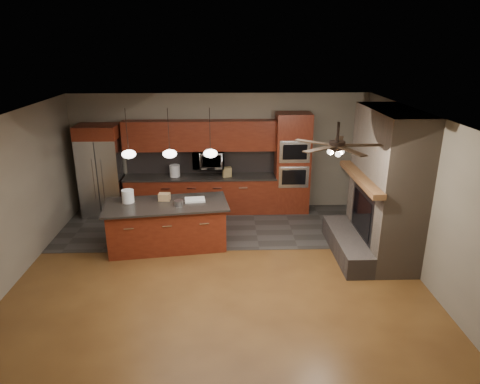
{
  "coord_description": "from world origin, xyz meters",
  "views": [
    {
      "loc": [
        0.14,
        -7.0,
        3.92
      ],
      "look_at": [
        0.39,
        0.6,
        1.23
      ],
      "focal_mm": 32.0,
      "sensor_mm": 36.0,
      "label": 1
    }
  ],
  "objects_px": {
    "kitchen_island": "(167,225)",
    "cardboard_box": "(164,197)",
    "counter_bucket": "(175,171)",
    "white_bucket": "(128,196)",
    "oven_tower": "(292,164)",
    "paint_can": "(179,203)",
    "refrigerator": "(101,171)",
    "counter_box": "(227,172)",
    "microwave": "(209,159)",
    "paint_tray": "(195,200)"
  },
  "relations": [
    {
      "from": "cardboard_box",
      "to": "counter_bucket",
      "type": "bearing_deg",
      "value": 92.57
    },
    {
      "from": "microwave",
      "to": "counter_box",
      "type": "relative_size",
      "value": 3.26
    },
    {
      "from": "paint_can",
      "to": "counter_bucket",
      "type": "relative_size",
      "value": 0.61
    },
    {
      "from": "refrigerator",
      "to": "paint_tray",
      "type": "xyz_separation_m",
      "value": [
        2.27,
        -1.62,
        -0.13
      ]
    },
    {
      "from": "paint_can",
      "to": "counter_bucket",
      "type": "distance_m",
      "value": 2.01
    },
    {
      "from": "microwave",
      "to": "cardboard_box",
      "type": "height_order",
      "value": "microwave"
    },
    {
      "from": "oven_tower",
      "to": "cardboard_box",
      "type": "height_order",
      "value": "oven_tower"
    },
    {
      "from": "microwave",
      "to": "paint_can",
      "type": "xyz_separation_m",
      "value": [
        -0.51,
        -2.03,
        -0.32
      ]
    },
    {
      "from": "cardboard_box",
      "to": "refrigerator",
      "type": "bearing_deg",
      "value": 139.94
    },
    {
      "from": "microwave",
      "to": "cardboard_box",
      "type": "relative_size",
      "value": 3.28
    },
    {
      "from": "counter_box",
      "to": "cardboard_box",
      "type": "bearing_deg",
      "value": -140.48
    },
    {
      "from": "oven_tower",
      "to": "paint_can",
      "type": "distance_m",
      "value": 3.18
    },
    {
      "from": "kitchen_island",
      "to": "paint_tray",
      "type": "xyz_separation_m",
      "value": [
        0.56,
        0.15,
        0.48
      ]
    },
    {
      "from": "white_bucket",
      "to": "microwave",
      "type": "bearing_deg",
      "value": 49.74
    },
    {
      "from": "refrigerator",
      "to": "counter_bucket",
      "type": "distance_m",
      "value": 1.69
    },
    {
      "from": "microwave",
      "to": "counter_bucket",
      "type": "distance_m",
      "value": 0.85
    },
    {
      "from": "oven_tower",
      "to": "counter_bucket",
      "type": "distance_m",
      "value": 2.78
    },
    {
      "from": "paint_tray",
      "to": "paint_can",
      "type": "bearing_deg",
      "value": -142.85
    },
    {
      "from": "kitchen_island",
      "to": "counter_bucket",
      "type": "height_order",
      "value": "counter_bucket"
    },
    {
      "from": "counter_box",
      "to": "oven_tower",
      "type": "bearing_deg",
      "value": -10.93
    },
    {
      "from": "white_bucket",
      "to": "counter_bucket",
      "type": "relative_size",
      "value": 0.92
    },
    {
      "from": "refrigerator",
      "to": "counter_box",
      "type": "height_order",
      "value": "refrigerator"
    },
    {
      "from": "white_bucket",
      "to": "counter_bucket",
      "type": "bearing_deg",
      "value": 67.54
    },
    {
      "from": "cardboard_box",
      "to": "counter_box",
      "type": "xyz_separation_m",
      "value": [
        1.25,
        1.61,
        0.02
      ]
    },
    {
      "from": "microwave",
      "to": "counter_bucket",
      "type": "height_order",
      "value": "microwave"
    },
    {
      "from": "cardboard_box",
      "to": "counter_bucket",
      "type": "height_order",
      "value": "counter_bucket"
    },
    {
      "from": "counter_box",
      "to": "microwave",
      "type": "bearing_deg",
      "value": 154.34
    },
    {
      "from": "white_bucket",
      "to": "counter_bucket",
      "type": "distance_m",
      "value": 1.9
    },
    {
      "from": "refrigerator",
      "to": "paint_can",
      "type": "bearing_deg",
      "value": -43.89
    },
    {
      "from": "kitchen_island",
      "to": "paint_tray",
      "type": "bearing_deg",
      "value": 7.43
    },
    {
      "from": "oven_tower",
      "to": "paint_can",
      "type": "bearing_deg",
      "value": -141.48
    },
    {
      "from": "paint_can",
      "to": "paint_tray",
      "type": "height_order",
      "value": "paint_can"
    },
    {
      "from": "refrigerator",
      "to": "white_bucket",
      "type": "relative_size",
      "value": 8.43
    },
    {
      "from": "oven_tower",
      "to": "refrigerator",
      "type": "height_order",
      "value": "oven_tower"
    },
    {
      "from": "counter_bucket",
      "to": "white_bucket",
      "type": "bearing_deg",
      "value": -112.46
    },
    {
      "from": "kitchen_island",
      "to": "cardboard_box",
      "type": "bearing_deg",
      "value": 97.49
    },
    {
      "from": "microwave",
      "to": "cardboard_box",
      "type": "distance_m",
      "value": 1.92
    },
    {
      "from": "paint_tray",
      "to": "cardboard_box",
      "type": "distance_m",
      "value": 0.61
    },
    {
      "from": "oven_tower",
      "to": "paint_tray",
      "type": "relative_size",
      "value": 6.07
    },
    {
      "from": "oven_tower",
      "to": "counter_bucket",
      "type": "height_order",
      "value": "oven_tower"
    },
    {
      "from": "white_bucket",
      "to": "counter_box",
      "type": "relative_size",
      "value": 1.14
    },
    {
      "from": "cardboard_box",
      "to": "counter_box",
      "type": "relative_size",
      "value": 0.99
    },
    {
      "from": "microwave",
      "to": "paint_tray",
      "type": "height_order",
      "value": "microwave"
    },
    {
      "from": "kitchen_island",
      "to": "white_bucket",
      "type": "xyz_separation_m",
      "value": [
        -0.75,
        0.1,
        0.58
      ]
    },
    {
      "from": "white_bucket",
      "to": "counter_box",
      "type": "distance_m",
      "value": 2.59
    },
    {
      "from": "refrigerator",
      "to": "microwave",
      "type": "bearing_deg",
      "value": 3.02
    },
    {
      "from": "counter_bucket",
      "to": "counter_box",
      "type": "distance_m",
      "value": 1.23
    },
    {
      "from": "microwave",
      "to": "white_bucket",
      "type": "xyz_separation_m",
      "value": [
        -1.53,
        -1.8,
        -0.25
      ]
    },
    {
      "from": "counter_bucket",
      "to": "refrigerator",
      "type": "bearing_deg",
      "value": -177.24
    },
    {
      "from": "kitchen_island",
      "to": "white_bucket",
      "type": "height_order",
      "value": "white_bucket"
    }
  ]
}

